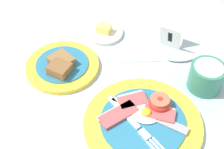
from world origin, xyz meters
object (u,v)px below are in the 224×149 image
object	(u,v)px
teaspoon_by_saucer	(170,59)
breakfast_plate	(143,120)
number_card	(172,35)
butter_dish	(104,32)
bread_plate	(62,66)
sugar_cup	(206,76)

from	to	relation	value
teaspoon_by_saucer	breakfast_plate	bearing A→B (deg)	-113.99
number_card	teaspoon_by_saucer	xyz separation A→B (m)	(0.02, -0.06, -0.03)
butter_dish	number_card	xyz separation A→B (m)	(0.19, 0.06, 0.03)
bread_plate	number_card	world-z (taller)	number_card
bread_plate	teaspoon_by_saucer	world-z (taller)	bread_plate
bread_plate	sugar_cup	world-z (taller)	sugar_cup
breakfast_plate	sugar_cup	xyz separation A→B (m)	(0.07, 0.18, 0.03)
butter_dish	bread_plate	bearing A→B (deg)	-93.11
bread_plate	teaspoon_by_saucer	bearing A→B (deg)	40.02
teaspoon_by_saucer	number_card	bearing A→B (deg)	79.30
breakfast_plate	number_card	bearing A→B (deg)	103.83
breakfast_plate	butter_dish	size ratio (longest dim) A/B	2.41
breakfast_plate	teaspoon_by_saucer	size ratio (longest dim) A/B	1.57
breakfast_plate	bread_plate	xyz separation A→B (m)	(-0.26, 0.03, 0.00)
sugar_cup	butter_dish	size ratio (longest dim) A/B	0.76
number_card	teaspoon_by_saucer	world-z (taller)	number_card
number_card	butter_dish	bearing A→B (deg)	-166.01
breakfast_plate	teaspoon_by_saucer	bearing A→B (deg)	101.01
sugar_cup	number_card	size ratio (longest dim) A/B	1.14
breakfast_plate	sugar_cup	size ratio (longest dim) A/B	3.16
breakfast_plate	sugar_cup	world-z (taller)	sugar_cup
butter_dish	breakfast_plate	bearing A→B (deg)	-40.16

